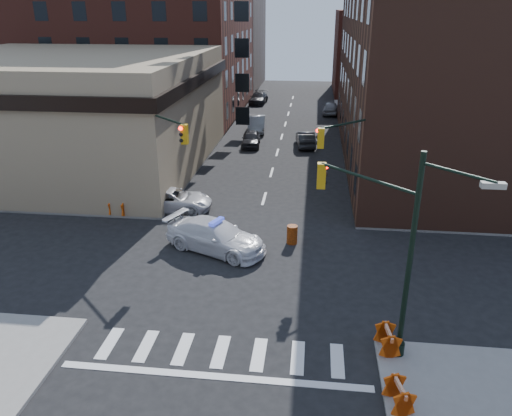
% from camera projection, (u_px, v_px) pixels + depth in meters
% --- Properties ---
extents(ground, '(140.00, 140.00, 0.00)m').
position_uv_depth(ground, '(245.00, 268.00, 25.67)').
color(ground, black).
rests_on(ground, ground).
extents(sidewalk_nw, '(34.00, 54.50, 0.15)m').
position_uv_depth(sidewalk_nw, '(88.00, 121.00, 58.27)').
color(sidewalk_nw, gray).
rests_on(sidewalk_nw, ground).
extents(sidewalk_ne, '(34.00, 54.50, 0.15)m').
position_uv_depth(sidewalk_ne, '(499.00, 131.00, 53.32)').
color(sidewalk_ne, gray).
rests_on(sidewalk_ne, ground).
extents(bank_building, '(22.00, 22.00, 9.00)m').
position_uv_depth(bank_building, '(67.00, 111.00, 41.00)').
color(bank_building, '#8A795A').
rests_on(bank_building, ground).
extents(apartment_block, '(25.00, 25.00, 24.00)m').
position_uv_depth(apartment_block, '(137.00, 11.00, 59.98)').
color(apartment_block, '#58251B').
rests_on(apartment_block, ground).
extents(commercial_row_ne, '(14.00, 34.00, 14.00)m').
position_uv_depth(commercial_row_ne, '(432.00, 76.00, 42.36)').
color(commercial_row_ne, '#4B2A1E').
rests_on(commercial_row_ne, ground).
extents(filler_nw, '(20.00, 18.00, 16.00)m').
position_uv_depth(filler_nw, '(199.00, 36.00, 81.47)').
color(filler_nw, brown).
rests_on(filler_nw, ground).
extents(filler_ne, '(16.00, 16.00, 12.00)m').
position_uv_depth(filler_ne, '(389.00, 53.00, 75.31)').
color(filler_ne, '#58251B').
rests_on(filler_ne, ground).
extents(signal_pole_se, '(5.40, 5.27, 8.00)m').
position_uv_depth(signal_pole_se, '(386.00, 239.00, 18.20)').
color(signal_pole_se, black).
rests_on(signal_pole_se, sidewalk_se).
extents(signal_pole_nw, '(3.58, 3.67, 8.00)m').
position_uv_depth(signal_pole_nw, '(159.00, 154.00, 29.59)').
color(signal_pole_nw, black).
rests_on(signal_pole_nw, sidewalk_nw).
extents(signal_pole_ne, '(3.67, 3.58, 8.00)m').
position_uv_depth(signal_pole_ne, '(358.00, 161.00, 28.34)').
color(signal_pole_ne, black).
rests_on(signal_pole_ne, sidewalk_ne).
extents(tree_ne_near, '(3.00, 3.00, 4.85)m').
position_uv_depth(tree_ne_near, '(360.00, 108.00, 47.49)').
color(tree_ne_near, black).
rests_on(tree_ne_near, sidewalk_ne).
extents(tree_ne_far, '(3.00, 3.00, 4.85)m').
position_uv_depth(tree_ne_far, '(354.00, 95.00, 54.86)').
color(tree_ne_far, black).
rests_on(tree_ne_far, sidewalk_ne).
extents(police_car, '(6.25, 4.46, 1.68)m').
position_uv_depth(police_car, '(216.00, 236.00, 27.22)').
color(police_car, silver).
rests_on(police_car, ground).
extents(pickup, '(5.31, 2.53, 1.46)m').
position_uv_depth(pickup, '(172.00, 200.00, 32.64)').
color(pickup, silver).
rests_on(pickup, ground).
extents(parked_car_wnear, '(1.98, 4.31, 1.43)m').
position_uv_depth(parked_car_wnear, '(251.00, 139.00, 47.83)').
color(parked_car_wnear, black).
rests_on(parked_car_wnear, ground).
extents(parked_car_wfar, '(2.08, 5.06, 1.63)m').
position_uv_depth(parked_car_wfar, '(257.00, 124.00, 53.33)').
color(parked_car_wfar, gray).
rests_on(parked_car_wfar, ground).
extents(parked_car_wdeep, '(2.40, 5.32, 1.51)m').
position_uv_depth(parked_car_wdeep, '(259.00, 98.00, 68.79)').
color(parked_car_wdeep, black).
rests_on(parked_car_wdeep, ground).
extents(parked_car_enear, '(2.10, 4.65, 1.48)m').
position_uv_depth(parked_car_enear, '(305.00, 139.00, 47.61)').
color(parked_car_enear, black).
rests_on(parked_car_enear, ground).
extents(parked_car_efar, '(2.16, 4.70, 1.56)m').
position_uv_depth(parked_car_efar, '(331.00, 108.00, 61.84)').
color(parked_car_efar, gray).
rests_on(parked_car_efar, ground).
extents(pedestrian_a, '(0.69, 0.62, 1.58)m').
position_uv_depth(pedestrian_a, '(166.00, 190.00, 33.76)').
color(pedestrian_a, black).
rests_on(pedestrian_a, sidewalk_nw).
extents(pedestrian_b, '(1.12, 1.05, 1.85)m').
position_uv_depth(pedestrian_b, '(129.00, 200.00, 31.68)').
color(pedestrian_b, black).
rests_on(pedestrian_b, sidewalk_nw).
extents(pedestrian_c, '(1.16, 0.73, 1.84)m').
position_uv_depth(pedestrian_c, '(88.00, 196.00, 32.37)').
color(pedestrian_c, black).
rests_on(pedestrian_c, sidewalk_nw).
extents(barrel_road, '(0.78, 0.78, 1.07)m').
position_uv_depth(barrel_road, '(292.00, 235.00, 28.13)').
color(barrel_road, '#CF6B09').
rests_on(barrel_road, ground).
extents(barrel_bank, '(0.63, 0.63, 0.93)m').
position_uv_depth(barrel_bank, '(178.00, 201.00, 33.15)').
color(barrel_bank, orange).
rests_on(barrel_bank, ground).
extents(barricade_se_a, '(0.75, 1.29, 0.92)m').
position_uv_depth(barricade_se_a, '(388.00, 340.00, 19.14)').
color(barricade_se_a, orange).
rests_on(barricade_se_a, sidewalk_se).
extents(barricade_se_b, '(0.84, 1.28, 0.88)m').
position_uv_depth(barricade_se_b, '(399.00, 395.00, 16.44)').
color(barricade_se_b, orange).
rests_on(barricade_se_b, sidewalk_se).
extents(barricade_nw_a, '(1.26, 0.75, 0.90)m').
position_uv_depth(barricade_nw_a, '(118.00, 208.00, 31.65)').
color(barricade_nw_a, '#EE460B').
rests_on(barricade_nw_a, sidewalk_nw).
extents(barricade_nw_b, '(1.13, 0.64, 0.81)m').
position_uv_depth(barricade_nw_b, '(132.00, 196.00, 33.78)').
color(barricade_nw_b, '#EA560B').
rests_on(barricade_nw_b, sidewalk_nw).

